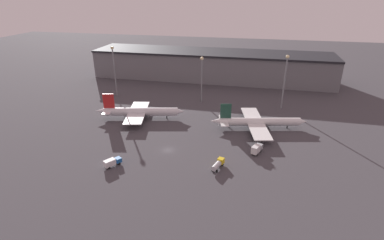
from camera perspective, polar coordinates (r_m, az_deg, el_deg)
The scene contains 10 objects.
ground at distance 118.56m, azimuth -4.64°, elevation -5.73°, with size 600.00×600.00×0.00m, color #423F44.
terminal_building at distance 211.53m, azimuth 3.67°, elevation 10.39°, with size 162.36×31.91×19.11m.
airplane_0 at distance 147.44m, azimuth -9.92°, elevation 1.54°, with size 43.03×29.88×12.60m.
airplane_1 at distance 138.16m, azimuth 12.47°, elevation -0.36°, with size 43.23×36.26×11.81m.
service_vehicle_0 at distance 106.59m, azimuth 4.96°, elevation -8.41°, with size 4.00×7.36×2.74m.
service_vehicle_1 at distance 117.78m, azimuth 12.22°, elevation -5.38°, with size 4.47×6.66×3.51m.
service_vehicle_2 at distance 111.04m, azimuth -14.99°, elevation -7.76°, with size 5.27×6.54×2.91m.
lamp_post_0 at distance 178.55m, azimuth -14.64°, elevation 9.99°, with size 1.80×1.80×29.04m.
lamp_post_1 at distance 162.76m, azimuth 1.85°, elevation 8.75°, with size 1.80×1.80×25.48m.
lamp_post_2 at distance 160.34m, azimuth 17.33°, elevation 8.04°, with size 1.80×1.80×28.35m.
Camera 1 is at (31.69, -98.38, 58.09)m, focal length 28.00 mm.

